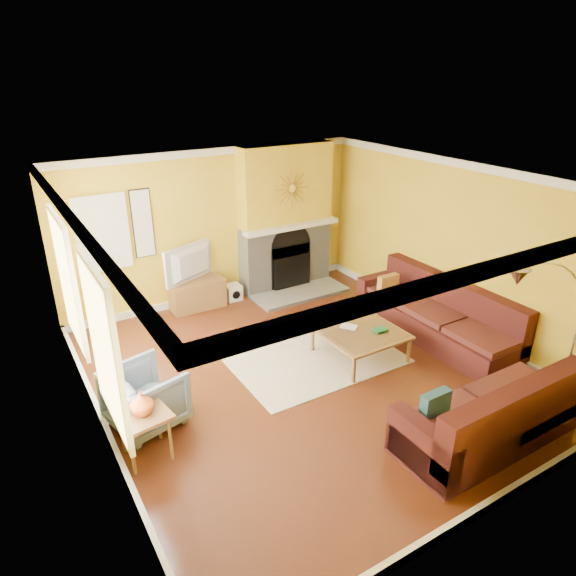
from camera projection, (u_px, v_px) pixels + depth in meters
floor at (306, 372)px, 7.24m from camera, size 5.50×6.00×0.02m
ceiling at (309, 180)px, 6.14m from camera, size 5.50×6.00×0.02m
wall_back at (214, 226)px, 9.05m from camera, size 5.50×0.02×2.70m
wall_front at (502, 403)px, 4.33m from camera, size 5.50×0.02×2.70m
wall_left at (87, 337)px, 5.38m from camera, size 0.02×6.00×2.70m
wall_right at (455, 248)px, 8.00m from camera, size 0.02×6.00×2.70m
baseboard at (306, 368)px, 7.21m from camera, size 5.50×6.00×0.12m
crown_molding at (309, 185)px, 6.17m from camera, size 5.50×6.00×0.12m
window_left_near at (66, 282)px, 6.36m from camera, size 0.06×1.22×1.72m
window_left_far at (102, 349)px, 4.87m from camera, size 0.06×1.22×1.72m
window_back at (102, 233)px, 8.03m from camera, size 0.82×0.06×1.22m
wall_art at (143, 224)px, 8.32m from camera, size 0.34×0.04×1.14m
fireplace at (285, 218)px, 9.52m from camera, size 1.80×0.40×2.70m
mantel at (292, 227)px, 9.38m from camera, size 1.92×0.22×0.08m
hearth at (301, 293)px, 9.62m from camera, size 1.80×0.70×0.06m
sunburst at (292, 189)px, 9.10m from camera, size 0.70×0.04×0.70m
rug at (312, 356)px, 7.60m from camera, size 2.40×1.80×0.02m
sectional_sofa at (415, 342)px, 7.10m from camera, size 2.87×3.92×0.90m
coffee_table at (360, 344)px, 7.52m from camera, size 1.11×1.11×0.44m
media_console at (197, 294)px, 9.03m from camera, size 0.94×0.42×0.52m
tv at (195, 263)px, 8.80m from camera, size 1.10×0.57×0.65m
subwoofer at (233, 292)px, 9.40m from camera, size 0.28×0.28×0.28m
armchair at (146, 397)px, 6.06m from camera, size 0.98×0.96×0.74m
side_table at (146, 435)px, 5.58m from camera, size 0.58×0.58×0.57m
vase at (141, 403)px, 5.41m from camera, size 0.33×0.33×0.27m
book at (347, 329)px, 7.43m from camera, size 0.28×0.30×0.02m
arc_lamp at (543, 352)px, 5.58m from camera, size 1.40×0.36×2.22m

